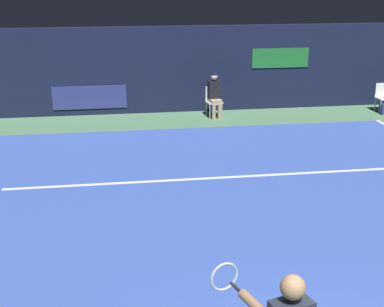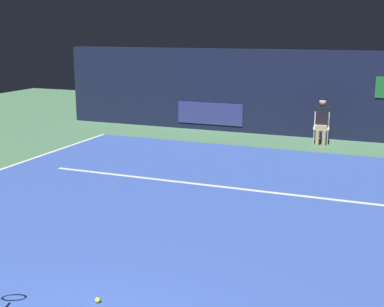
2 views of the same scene
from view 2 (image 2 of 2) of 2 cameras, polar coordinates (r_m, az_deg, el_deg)
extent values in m
plane|color=#4C7A56|center=(9.06, 0.74, -7.51)|extent=(32.25, 32.25, 0.00)
cube|color=#3856B2|center=(9.06, 0.74, -7.48)|extent=(11.18, 12.15, 0.01)
cube|color=white|center=(10.96, 4.79, -3.76)|extent=(8.72, 0.10, 0.01)
cube|color=#141933|center=(16.47, 11.20, 6.33)|extent=(15.69, 0.30, 2.60)
cube|color=navy|center=(17.15, 1.93, 4.31)|extent=(2.20, 0.04, 0.70)
cube|color=white|center=(15.51, 13.69, 2.65)|extent=(0.49, 0.45, 0.04)
cube|color=white|center=(15.66, 13.76, 3.60)|extent=(0.42, 0.08, 0.42)
cylinder|color=#B2B2B7|center=(15.39, 12.93, 1.73)|extent=(0.03, 0.03, 0.46)
cylinder|color=#B2B2B7|center=(15.38, 14.32, 1.65)|extent=(0.03, 0.03, 0.46)
cylinder|color=#B2B2B7|center=(15.72, 12.98, 1.97)|extent=(0.03, 0.03, 0.46)
cylinder|color=#B2B2B7|center=(15.71, 14.34, 1.89)|extent=(0.03, 0.03, 0.46)
cube|color=tan|center=(15.42, 13.69, 2.74)|extent=(0.37, 0.44, 0.14)
cylinder|color=tan|center=(15.29, 13.28, 1.65)|extent=(0.11, 0.11, 0.46)
cylinder|color=tan|center=(15.29, 13.95, 1.61)|extent=(0.11, 0.11, 0.46)
cube|color=black|center=(15.48, 13.77, 4.02)|extent=(0.36, 0.26, 0.52)
sphere|color=#DBAD89|center=(15.43, 13.85, 5.41)|extent=(0.20, 0.20, 0.20)
cylinder|color=#141933|center=(15.42, 13.87, 5.74)|extent=(0.19, 0.19, 0.04)
sphere|color=#CCE033|center=(6.69, -10.09, -15.22)|extent=(0.07, 0.07, 0.07)
camera|label=1|loc=(5.35, -78.14, 13.15)|focal=51.85mm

